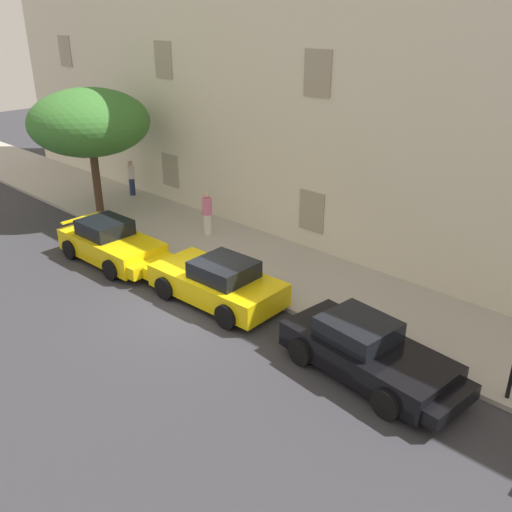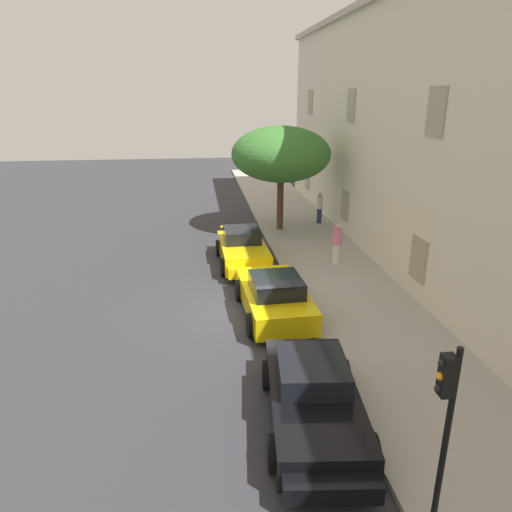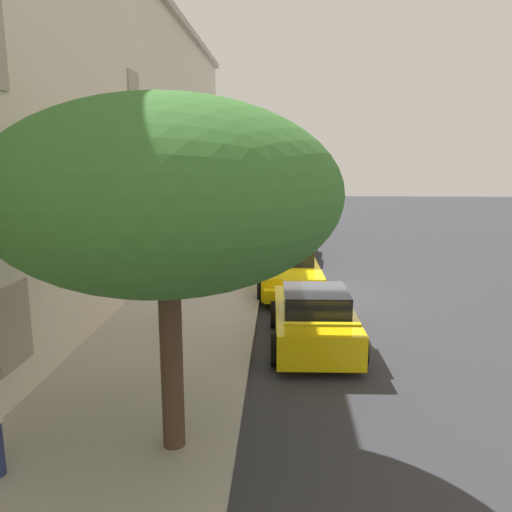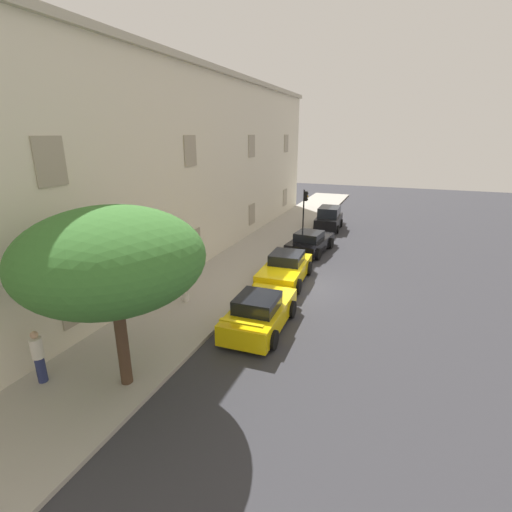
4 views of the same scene
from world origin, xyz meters
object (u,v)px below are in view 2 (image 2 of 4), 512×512
object	(u,v)px
sportscar_red_lead	(243,251)
pedestrian_admiring	(320,208)
sportscar_white_middle	(314,403)
pedestrian_strolling	(337,244)
sportscar_yellow_flank	(273,295)
traffic_light	(446,411)
tree_near_kerb	(281,154)

from	to	relation	value
sportscar_red_lead	pedestrian_admiring	xyz separation A→B (m)	(-5.79, 4.81, 0.36)
sportscar_red_lead	sportscar_white_middle	size ratio (longest dim) A/B	0.94
pedestrian_strolling	sportscar_red_lead	bearing A→B (deg)	-100.22
sportscar_yellow_flank	traffic_light	world-z (taller)	traffic_light
sportscar_red_lead	pedestrian_strolling	xyz separation A→B (m)	(0.70, 3.86, 0.37)
tree_near_kerb	pedestrian_strolling	world-z (taller)	tree_near_kerb
traffic_light	sportscar_red_lead	bearing A→B (deg)	-172.64
pedestrian_strolling	traffic_light	bearing A→B (deg)	-9.70
pedestrian_admiring	sportscar_white_middle	bearing A→B (deg)	-14.91
tree_near_kerb	pedestrian_admiring	world-z (taller)	tree_near_kerb
sportscar_red_lead	sportscar_white_middle	bearing A→B (deg)	2.70
sportscar_red_lead	traffic_light	xyz separation A→B (m)	(13.26, 1.71, 1.81)
pedestrian_admiring	pedestrian_strolling	xyz separation A→B (m)	(6.49, -0.95, 0.01)
tree_near_kerb	traffic_light	size ratio (longest dim) A/B	1.57
tree_near_kerb	sportscar_red_lead	bearing A→B (deg)	-26.46
pedestrian_strolling	tree_near_kerb	bearing A→B (deg)	-165.74
sportscar_yellow_flank	traffic_light	xyz separation A→B (m)	(8.56, 1.19, 1.81)
sportscar_red_lead	sportscar_yellow_flank	bearing A→B (deg)	6.31
sportscar_red_lead	tree_near_kerb	distance (m)	6.44
sportscar_white_middle	pedestrian_admiring	size ratio (longest dim) A/B	2.88
sportscar_yellow_flank	pedestrian_admiring	xyz separation A→B (m)	(-10.49, 4.29, 0.36)
sportscar_red_lead	sportscar_yellow_flank	xyz separation A→B (m)	(4.70, 0.52, -0.00)
pedestrian_strolling	sportscar_yellow_flank	bearing A→B (deg)	-39.85
sportscar_white_middle	pedestrian_admiring	distance (m)	16.78
sportscar_red_lead	tree_near_kerb	world-z (taller)	tree_near_kerb
sportscar_yellow_flank	pedestrian_strolling	xyz separation A→B (m)	(-4.00, 3.34, 0.37)
sportscar_red_lead	tree_near_kerb	xyz separation A→B (m)	(-4.90, 2.44, 3.39)
tree_near_kerb	traffic_light	world-z (taller)	tree_near_kerb
pedestrian_admiring	sportscar_yellow_flank	bearing A→B (deg)	-22.23
sportscar_white_middle	traffic_light	world-z (taller)	traffic_light
traffic_light	pedestrian_admiring	size ratio (longest dim) A/B	2.01
sportscar_red_lead	pedestrian_strolling	bearing A→B (deg)	79.78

